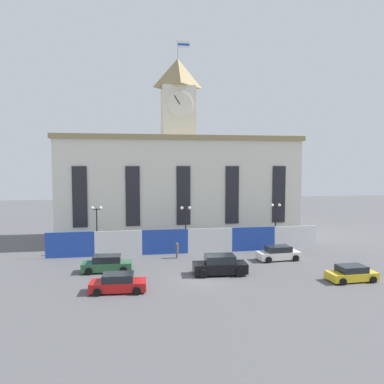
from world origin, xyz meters
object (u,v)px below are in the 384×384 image
street_lamp_far_left (186,219)px  pedestrian (177,250)px  street_lamp_far_right (276,216)px  car_red_sedan (118,283)px  car_white_taxi (278,253)px  car_yellow_coupe (351,274)px  street_lamp_left (97,220)px  car_black_suv (220,265)px  car_green_wagon (107,264)px

street_lamp_far_left → pedestrian: (-1.42, -3.35, -2.86)m
street_lamp_far_right → car_red_sedan: street_lamp_far_right is taller
car_white_taxi → pedestrian: (-10.49, 2.52, 0.21)m
car_yellow_coupe → street_lamp_far_right: bearing=93.9°
street_lamp_left → car_black_suv: (11.88, -9.97, -3.05)m
car_red_sedan → car_black_suv: bearing=23.7°
street_lamp_far_right → car_yellow_coupe: 14.12m
car_yellow_coupe → car_red_sedan: bearing=176.4°
street_lamp_far_left → street_lamp_far_right: 11.04m
street_lamp_far_right → car_red_sedan: size_ratio=1.19×
car_green_wagon → pedestrian: 8.21m
car_black_suv → car_white_taxi: size_ratio=1.08×
street_lamp_far_right → street_lamp_far_left: bearing=-180.0°
street_lamp_left → car_yellow_coupe: street_lamp_left is taller
car_red_sedan → car_white_taxi: size_ratio=0.97×
car_green_wagon → car_yellow_coupe: car_green_wagon is taller
pedestrian → car_red_sedan: bearing=75.2°
car_red_sedan → car_yellow_coupe: size_ratio=1.05×
car_red_sedan → car_white_taxi: (16.35, 7.44, 0.02)m
street_lamp_far_left → car_red_sedan: size_ratio=1.16×
street_lamp_far_left → street_lamp_far_right: size_ratio=0.97×
car_red_sedan → pedestrian: 11.56m
car_black_suv → street_lamp_far_left: bearing=-76.8°
car_yellow_coupe → car_green_wagon: bearing=161.1°
pedestrian → car_green_wagon: bearing=45.8°
car_black_suv → car_yellow_coupe: car_black_suv is taller
street_lamp_left → pedestrian: 9.78m
street_lamp_left → street_lamp_far_left: street_lamp_left is taller
car_red_sedan → pedestrian: size_ratio=2.71×
car_white_taxi → street_lamp_left: bearing=158.8°
car_white_taxi → car_yellow_coupe: 8.55m
street_lamp_far_left → car_black_suv: (1.76, -9.97, -2.94)m
car_green_wagon → car_yellow_coupe: (21.12, -6.19, -0.09)m
car_black_suv → car_green_wagon: bearing=-10.5°
car_red_sedan → car_yellow_coupe: 19.89m
street_lamp_left → street_lamp_far_left: bearing=-0.0°
car_red_sedan → car_yellow_coupe: bearing=2.5°
car_red_sedan → car_white_taxi: car_white_taxi is taller
street_lamp_left → car_white_taxi: street_lamp_left is taller
car_green_wagon → pedestrian: bearing=32.3°
car_red_sedan → car_black_suv: 9.64m
street_lamp_far_left → car_green_wagon: 11.74m
street_lamp_far_left → car_yellow_coupe: (12.59, -13.65, -3.14)m
car_green_wagon → car_black_suv: bearing=-11.5°
street_lamp_far_left → car_yellow_coupe: 18.84m
street_lamp_far_right → car_green_wagon: 21.17m
street_lamp_far_left → car_black_suv: size_ratio=1.04×
street_lamp_far_right → pedestrian: bearing=-165.0°
car_red_sedan → car_white_taxi: bearing=27.9°
street_lamp_left → street_lamp_far_right: bearing=0.0°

